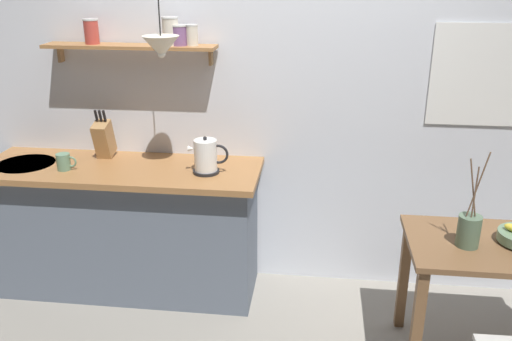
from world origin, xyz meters
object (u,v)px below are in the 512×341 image
Objects in this scene: knife_block at (104,138)px; pendant_lamp at (161,47)px; twig_vase at (469,230)px; dining_table at (496,266)px; coffee_mug_by_sink at (64,162)px; electric_kettle at (206,157)px.

pendant_lamp is (0.52, -0.28, 0.66)m from knife_block.
pendant_lamp is at bearing 167.68° from twig_vase.
twig_vase is (-0.18, -0.04, 0.23)m from dining_table.
pendant_lamp is at bearing -2.40° from coffee_mug_by_sink.
knife_block is (-2.42, 0.62, 0.44)m from dining_table.
knife_block is at bearing 165.01° from electric_kettle.
knife_block is at bearing 56.26° from coffee_mug_by_sink.
twig_vase is 4.02× the size of coffee_mug_by_sink.
dining_table is 1.83× the size of twig_vase.
coffee_mug_by_sink is at bearing 170.48° from twig_vase.
pendant_lamp is at bearing 170.05° from dining_table.
knife_block reaches higher than coffee_mug_by_sink.
twig_vase reaches higher than electric_kettle.
dining_table is at bearing -9.95° from pendant_lamp.
electric_kettle is at bearing 21.40° from pendant_lamp.
electric_kettle reaches higher than coffee_mug_by_sink.
twig_vase reaches higher than dining_table.
coffee_mug_by_sink is (-0.17, -0.26, -0.08)m from knife_block.
pendant_lamp reaches higher than dining_table.
twig_vase is 0.91× the size of pendant_lamp.
electric_kettle is (-1.50, 0.46, 0.18)m from twig_vase.
electric_kettle is at bearing 3.59° from coffee_mug_by_sink.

